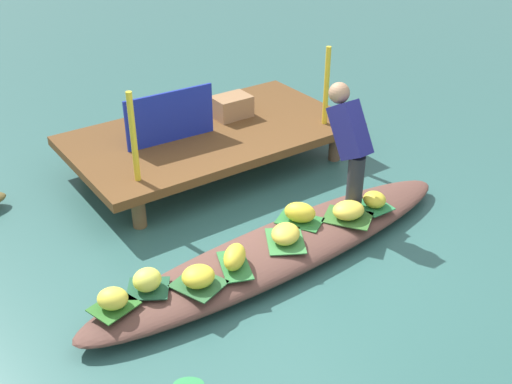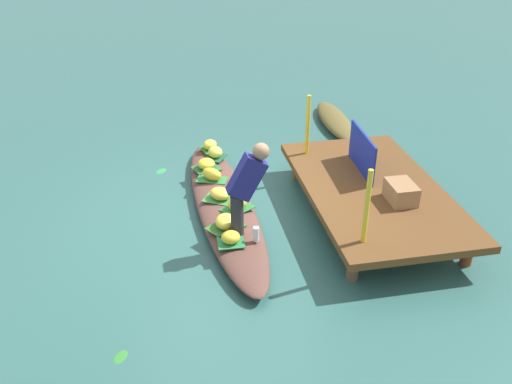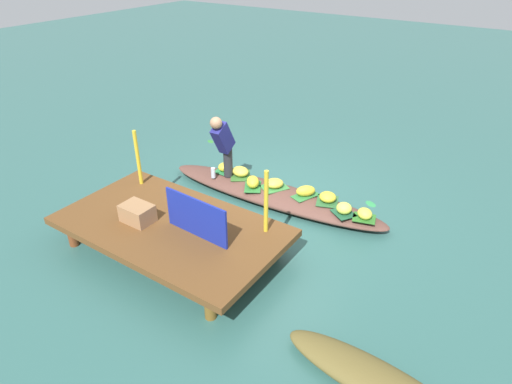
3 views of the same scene
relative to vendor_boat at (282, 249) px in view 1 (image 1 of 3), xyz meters
name	(u,v)px [view 1 (image 1 of 3)]	position (x,y,z in m)	size (l,w,h in m)	color
canal_water	(282,259)	(0.00, 0.00, -0.11)	(40.00, 40.00, 0.00)	#2F5E57
dock_platform	(211,135)	(0.45, 1.98, 0.28)	(3.20, 1.80, 0.45)	brown
vendor_boat	(282,249)	(0.00, 0.00, 0.00)	(4.06, 0.76, 0.23)	brown
leaf_mat_0	(348,217)	(0.72, -0.08, 0.12)	(0.44, 0.34, 0.01)	#35662A
banana_bunch_0	(348,210)	(0.72, -0.08, 0.20)	(0.31, 0.26, 0.16)	yellow
leaf_mat_1	(235,265)	(-0.58, -0.10, 0.12)	(0.45, 0.23, 0.01)	#317939
banana_bunch_1	(235,257)	(-0.58, -0.10, 0.21)	(0.32, 0.18, 0.18)	yellow
leaf_mat_2	(199,284)	(-0.96, -0.14, 0.12)	(0.38, 0.34, 0.01)	#2C6032
banana_bunch_2	(198,276)	(-0.96, -0.14, 0.20)	(0.27, 0.26, 0.16)	yellow
leaf_mat_3	(285,241)	(-0.01, -0.05, 0.12)	(0.43, 0.33, 0.01)	#3A803E
banana_bunch_3	(286,234)	(-0.01, -0.05, 0.19)	(0.30, 0.25, 0.15)	yellow
leaf_mat_4	(300,221)	(0.31, 0.14, 0.12)	(0.42, 0.27, 0.01)	#2B7434
banana_bunch_4	(300,212)	(0.31, 0.14, 0.21)	(0.30, 0.21, 0.19)	yellow
leaf_mat_5	(374,206)	(1.07, -0.07, 0.12)	(0.32, 0.28, 0.01)	#297C44
banana_bunch_5	(374,199)	(1.07, -0.07, 0.19)	(0.23, 0.22, 0.15)	yellow
leaf_mat_6	(114,307)	(-1.64, 0.00, 0.12)	(0.34, 0.28, 0.01)	#2F6D26
banana_bunch_6	(113,299)	(-1.64, 0.00, 0.20)	(0.24, 0.21, 0.16)	yellow
leaf_mat_7	(148,288)	(-1.32, 0.05, 0.12)	(0.33, 0.29, 0.01)	#1E5135
banana_bunch_7	(147,280)	(-1.32, 0.05, 0.21)	(0.24, 0.22, 0.18)	#E5E24F
vendor_person	(350,140)	(0.89, 0.16, 0.80)	(0.21, 0.52, 1.19)	#28282D
water_bottle	(353,185)	(1.08, 0.24, 0.21)	(0.08, 0.08, 0.18)	silver
market_banner	(170,117)	(-0.05, 1.98, 0.62)	(1.03, 0.03, 0.57)	navy
railing_post_west	(133,137)	(-0.75, 1.38, 0.79)	(0.06, 0.06, 0.92)	gold
railing_post_east	(327,86)	(1.65, 1.38, 0.79)	(0.06, 0.06, 0.92)	gold
produce_crate	(232,106)	(0.87, 2.17, 0.46)	(0.44, 0.32, 0.25)	#9A6F48
drifting_plant_0	(189,384)	(-1.46, -0.82, -0.11)	(0.22, 0.14, 0.01)	#2F8E4A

